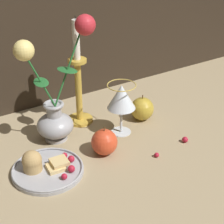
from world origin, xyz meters
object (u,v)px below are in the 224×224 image
object	(u,v)px
apple_beside_vase	(142,109)
apple_near_glass	(103,143)
wine_glass	(121,98)
candlestick	(78,85)
plate_with_pastries	(45,167)
vase	(56,103)

from	to	relation	value
apple_beside_vase	apple_near_glass	distance (m)	0.24
wine_glass	apple_near_glass	xyz separation A→B (m)	(-0.11, -0.07, -0.08)
candlestick	apple_beside_vase	size ratio (longest dim) A/B	3.92
plate_with_pastries	wine_glass	world-z (taller)	wine_glass
candlestick	apple_beside_vase	xyz separation A→B (m)	(0.18, -0.10, -0.09)
vase	wine_glass	world-z (taller)	vase
vase	wine_glass	bearing A→B (deg)	-21.04
plate_with_pastries	apple_near_glass	world-z (taller)	apple_near_glass
plate_with_pastries	wine_glass	xyz separation A→B (m)	(0.28, 0.06, 0.10)
plate_with_pastries	candlestick	xyz separation A→B (m)	(0.21, 0.19, 0.11)
wine_glass	apple_beside_vase	distance (m)	0.14
wine_glass	candlestick	xyz separation A→B (m)	(-0.08, 0.13, 0.01)
apple_beside_vase	apple_near_glass	bearing A→B (deg)	-154.28
wine_glass	apple_near_glass	size ratio (longest dim) A/B	1.87
candlestick	apple_beside_vase	bearing A→B (deg)	-28.26
apple_near_glass	plate_with_pastries	bearing A→B (deg)	177.16
apple_beside_vase	vase	bearing A→B (deg)	172.35
plate_with_pastries	apple_beside_vase	distance (m)	0.40
apple_beside_vase	candlestick	bearing A→B (deg)	151.74
vase	plate_with_pastries	xyz separation A→B (m)	(-0.10, -0.13, -0.11)
vase	wine_glass	xyz separation A→B (m)	(0.18, -0.07, -0.00)
apple_beside_vase	wine_glass	bearing A→B (deg)	-163.01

